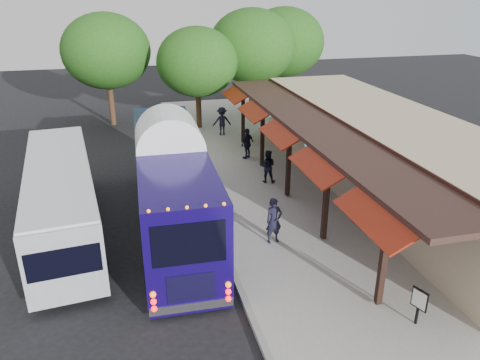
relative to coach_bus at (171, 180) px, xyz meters
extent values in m
plane|color=black|center=(1.45, -2.69, -2.00)|extent=(90.00, 90.00, 0.00)
cube|color=#9E9B93|center=(6.45, 1.31, -1.93)|extent=(10.00, 40.00, 0.15)
cube|color=gray|center=(1.50, 1.31, -1.93)|extent=(0.20, 40.00, 0.16)
cube|color=tan|center=(9.95, 1.31, -0.20)|extent=(5.00, 20.00, 3.60)
cube|color=black|center=(7.43, 1.31, 1.30)|extent=(0.06, 20.00, 0.60)
cube|color=#331E19|center=(6.35, 1.31, 1.40)|extent=(2.60, 20.00, 0.18)
cube|color=black|center=(5.23, -6.69, -0.20)|extent=(0.18, 0.18, 3.16)
cube|color=maroon|center=(4.80, -6.69, 1.15)|extent=(1.00, 3.20, 0.57)
cube|color=black|center=(5.23, -2.69, -0.20)|extent=(0.18, 0.18, 3.16)
cube|color=maroon|center=(4.80, -2.69, 1.15)|extent=(1.00, 3.20, 0.57)
cube|color=black|center=(5.23, 1.31, -0.20)|extent=(0.18, 0.18, 3.16)
cube|color=maroon|center=(4.80, 1.31, 1.15)|extent=(1.00, 3.20, 0.57)
cube|color=black|center=(5.23, 5.31, -0.20)|extent=(0.18, 0.18, 3.16)
cube|color=maroon|center=(4.80, 5.31, 1.15)|extent=(1.00, 3.20, 0.57)
cube|color=black|center=(5.23, 9.31, -0.20)|extent=(0.18, 0.18, 3.16)
cube|color=maroon|center=(4.80, 9.31, 1.15)|extent=(1.00, 3.20, 0.57)
sphere|color=#186D89|center=(5.65, -4.69, 0.88)|extent=(0.26, 0.26, 0.26)
sphere|color=#186D89|center=(5.65, 0.31, 0.88)|extent=(0.26, 0.26, 0.26)
sphere|color=#186D89|center=(5.65, 5.31, 0.88)|extent=(0.26, 0.26, 0.26)
cube|color=#12064D|center=(0.00, 0.01, -0.05)|extent=(2.74, 11.63, 3.04)
cube|color=#12064D|center=(0.00, 0.01, -1.71)|extent=(2.69, 11.52, 0.34)
ellipsoid|color=white|center=(0.00, 0.01, 1.45)|extent=(2.74, 11.40, 0.54)
cube|color=black|center=(0.00, -5.79, 0.46)|extent=(2.02, 0.08, 1.25)
cube|color=silver|center=(0.00, -5.72, -1.60)|extent=(2.41, 0.23, 0.27)
sphere|color=#FF0C0C|center=(-1.06, -5.81, -1.34)|extent=(0.17, 0.17, 0.17)
sphere|color=#FF0C0C|center=(1.06, -5.81, -1.34)|extent=(0.17, 0.17, 0.17)
cylinder|color=black|center=(-1.11, -4.39, -1.50)|extent=(0.31, 1.01, 1.00)
cylinder|color=black|center=(1.11, -4.39, -1.50)|extent=(0.31, 1.01, 1.00)
cylinder|color=black|center=(-1.11, 3.72, -1.50)|extent=(0.31, 1.01, 1.00)
cylinder|color=black|center=(1.11, 3.72, -1.50)|extent=(0.31, 1.01, 1.00)
cube|color=gray|center=(-4.11, 0.49, -0.48)|extent=(3.42, 10.61, 2.40)
cube|color=black|center=(-5.25, 0.49, -0.28)|extent=(1.02, 8.80, 0.91)
cube|color=black|center=(-2.97, 0.49, -0.28)|extent=(1.02, 8.80, 0.91)
cube|color=silver|center=(-4.11, 0.49, 0.75)|extent=(3.35, 10.39, 0.09)
cylinder|color=black|center=(-5.15, -3.16, -1.57)|extent=(0.35, 0.89, 0.87)
cylinder|color=black|center=(-3.07, -3.16, -1.57)|extent=(0.35, 0.89, 0.87)
cylinder|color=black|center=(-5.15, 3.61, -1.57)|extent=(0.35, 0.89, 0.87)
cylinder|color=black|center=(-3.07, 3.61, -1.57)|extent=(0.35, 0.89, 0.87)
imported|color=black|center=(3.39, -2.39, -0.98)|extent=(0.69, 0.50, 1.73)
imported|color=black|center=(4.85, 3.16, -1.05)|extent=(0.94, 0.85, 1.60)
imported|color=black|center=(4.78, 6.65, -1.01)|extent=(1.03, 0.94, 1.69)
imported|color=black|center=(4.37, 11.31, -0.96)|extent=(1.17, 0.70, 1.78)
cube|color=black|center=(5.85, -7.69, -1.29)|extent=(0.08, 0.08, 1.12)
cube|color=black|center=(5.85, -7.69, -1.04)|extent=(0.20, 0.50, 0.61)
cube|color=white|center=(5.82, -7.69, -1.04)|extent=(0.15, 0.41, 0.51)
cylinder|color=#382314|center=(3.25, 13.40, -0.50)|extent=(0.36, 0.36, 3.01)
ellipsoid|color=#214912|center=(3.25, 13.40, 2.44)|extent=(5.19, 5.19, 4.42)
cylinder|color=#382314|center=(7.38, 15.27, -0.27)|extent=(0.36, 0.36, 3.45)
ellipsoid|color=#214912|center=(7.38, 15.27, 3.10)|extent=(5.96, 5.96, 5.07)
cylinder|color=#382314|center=(10.43, 17.37, -0.28)|extent=(0.36, 0.36, 3.44)
ellipsoid|color=#214912|center=(10.43, 17.37, 3.07)|extent=(5.93, 5.93, 5.04)
cylinder|color=#382314|center=(-2.34, 16.05, -0.32)|extent=(0.36, 0.36, 3.36)
ellipsoid|color=#214912|center=(-2.34, 16.05, 2.96)|extent=(5.80, 5.80, 4.93)
camera|label=1|loc=(-1.46, -16.71, 6.82)|focal=35.00mm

